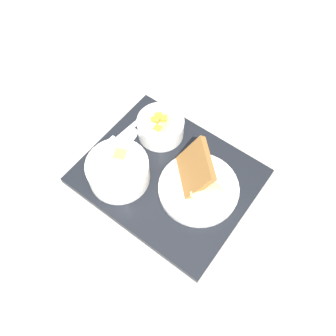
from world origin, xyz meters
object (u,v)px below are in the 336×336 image
Objects in this scene: bowl_salad at (161,126)px; bowl_soup at (118,170)px; knife at (113,142)px; plate_main at (199,185)px; spoon at (122,145)px.

bowl_salad is 0.15m from bowl_soup.
bowl_soup reaches higher than knife.
knife is (-0.07, 0.06, -0.03)m from bowl_soup.
spoon is (-0.21, -0.01, -0.02)m from plate_main.
plate_main is 0.21m from spoon.
bowl_salad is 0.12m from knife.
knife is at bearing -128.97° from bowl_salad.
bowl_salad is at bearing -36.26° from spoon.
plate_main reaches higher than knife.
bowl_soup is 0.77× the size of knife.
bowl_salad is 0.10m from spoon.
bowl_soup is at bearing -90.07° from bowl_salad.
bowl_salad reaches higher than spoon.
bowl_soup is (-0.00, -0.15, 0.00)m from bowl_salad.
knife is (-0.23, -0.02, -0.01)m from plate_main.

